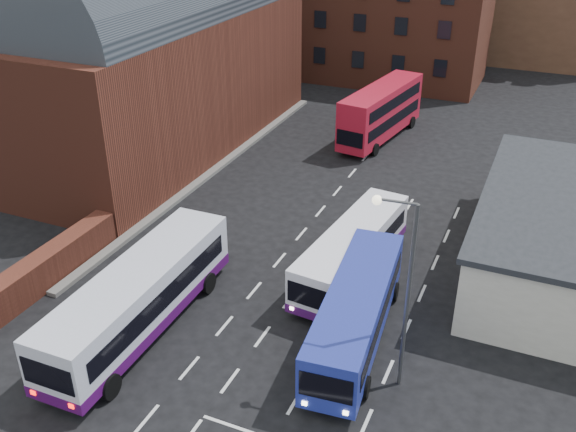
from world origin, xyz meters
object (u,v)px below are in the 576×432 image
at_px(street_lamp, 402,279).
at_px(pedestrian_red, 77,336).
at_px(bus_blue, 356,310).
at_px(pedestrian_beige, 41,380).
at_px(bus_white_outbound, 139,295).
at_px(bus_white_inbound, 352,248).
at_px(bus_red_double, 381,112).

distance_m(street_lamp, pedestrian_red, 14.52).
relative_size(bus_blue, pedestrian_beige, 7.35).
bearing_deg(bus_white_outbound, pedestrian_beige, -104.14).
bearing_deg(bus_white_outbound, pedestrian_red, -123.71).
bearing_deg(bus_blue, street_lamp, 133.82).
xyz_separation_m(bus_blue, pedestrian_beige, (-10.69, -8.38, -0.97)).
height_order(bus_white_inbound, bus_blue, bus_blue).
height_order(bus_red_double, pedestrian_beige, bus_red_double).
xyz_separation_m(bus_white_inbound, bus_blue, (1.89, -5.15, 0.07)).
distance_m(bus_blue, bus_red_double, 25.82).
relative_size(bus_white_inbound, bus_red_double, 0.95).
bearing_deg(pedestrian_beige, bus_white_outbound, -97.78).
relative_size(bus_blue, pedestrian_red, 6.07).
xyz_separation_m(bus_blue, pedestrian_red, (-11.06, -5.65, -0.82)).
distance_m(bus_white_inbound, street_lamp, 9.00).
bearing_deg(bus_white_outbound, street_lamp, 5.08).
distance_m(bus_white_outbound, pedestrian_red, 3.19).
xyz_separation_m(bus_white_outbound, street_lamp, (11.72, 1.15, 3.25)).
bearing_deg(bus_red_double, pedestrian_beige, 91.03).
distance_m(bus_white_outbound, pedestrian_beige, 5.54).
bearing_deg(pedestrian_beige, bus_red_double, -91.92).
height_order(bus_white_outbound, bus_blue, bus_white_outbound).
bearing_deg(street_lamp, bus_red_double, 107.34).
relative_size(pedestrian_red, pedestrian_beige, 1.21).
xyz_separation_m(bus_red_double, pedestrian_beige, (-4.54, -33.46, -1.54)).
bearing_deg(bus_white_inbound, bus_red_double, -72.11).
height_order(bus_white_outbound, pedestrian_beige, bus_white_outbound).
distance_m(pedestrian_red, pedestrian_beige, 2.76).
relative_size(street_lamp, pedestrian_beige, 5.87).
relative_size(bus_white_inbound, bus_blue, 0.96).
bearing_deg(bus_red_double, bus_blue, 112.53).
xyz_separation_m(bus_white_outbound, pedestrian_red, (-1.65, -2.52, -1.06)).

